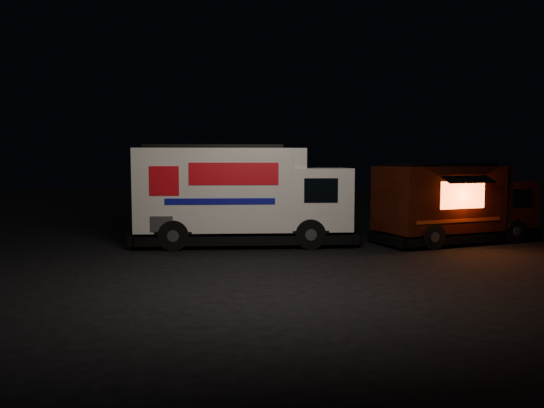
% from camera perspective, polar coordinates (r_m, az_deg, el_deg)
% --- Properties ---
extents(ground, '(80.00, 80.00, 0.00)m').
position_cam_1_polar(ground, '(14.98, -0.36, -6.12)').
color(ground, black).
rests_on(ground, ground).
extents(white_truck, '(7.62, 3.61, 3.32)m').
position_cam_1_polar(white_truck, '(17.69, -3.00, 0.97)').
color(white_truck, silver).
rests_on(white_truck, ground).
extents(red_truck, '(6.13, 3.12, 2.72)m').
position_cam_1_polar(red_truck, '(19.23, 19.19, 0.13)').
color(red_truck, '#37110A').
rests_on(red_truck, ground).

